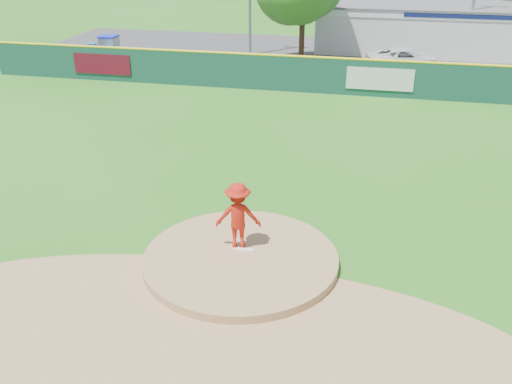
% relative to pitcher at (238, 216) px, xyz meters
% --- Properties ---
extents(ground, '(120.00, 120.00, 0.00)m').
position_rel_pitcher_xyz_m(ground, '(0.18, -0.48, -1.25)').
color(ground, '#286B19').
rests_on(ground, ground).
extents(pitchers_mound, '(5.50, 5.50, 0.50)m').
position_rel_pitcher_xyz_m(pitchers_mound, '(0.18, -0.48, -1.25)').
color(pitchers_mound, '#9E774C').
rests_on(pitchers_mound, ground).
extents(pitching_rubber, '(0.60, 0.15, 0.04)m').
position_rel_pitcher_xyz_m(pitching_rubber, '(0.18, -0.18, -0.98)').
color(pitching_rubber, white).
rests_on(pitching_rubber, pitchers_mound).
extents(infield_dirt_arc, '(15.40, 15.40, 0.01)m').
position_rel_pitcher_xyz_m(infield_dirt_arc, '(0.18, -3.48, -1.24)').
color(infield_dirt_arc, '#9E774C').
rests_on(infield_dirt_arc, ground).
extents(parking_lot, '(44.00, 16.00, 0.02)m').
position_rel_pitcher_xyz_m(parking_lot, '(0.18, 26.52, -1.24)').
color(parking_lot, '#38383A').
rests_on(parking_lot, ground).
extents(pitcher, '(1.41, 0.98, 1.99)m').
position_rel_pitcher_xyz_m(pitcher, '(0.00, 0.00, 0.00)').
color(pitcher, '#B31D0F').
rests_on(pitcher, pitchers_mound).
extents(van, '(5.41, 3.68, 1.38)m').
position_rel_pitcher_xyz_m(van, '(5.01, 24.27, -0.54)').
color(van, white).
rests_on(van, parking_lot).
extents(pool_building_grp, '(15.20, 8.20, 3.31)m').
position_rel_pitcher_xyz_m(pool_building_grp, '(6.18, 31.52, 0.42)').
color(pool_building_grp, silver).
rests_on(pool_building_grp, ground).
extents(fence_banners, '(19.92, 0.04, 1.20)m').
position_rel_pitcher_xyz_m(fence_banners, '(-4.64, 17.44, -0.25)').
color(fence_banners, '#580C1A').
rests_on(fence_banners, ground).
extents(playground_slide, '(1.12, 3.15, 1.74)m').
position_rel_pitcher_xyz_m(playground_slide, '(-14.71, 22.35, -0.36)').
color(playground_slide, '#191FD4').
rests_on(playground_slide, ground).
extents(outfield_fence, '(40.00, 0.14, 2.07)m').
position_rel_pitcher_xyz_m(outfield_fence, '(0.18, 17.52, -0.16)').
color(outfield_fence, '#133F34').
rests_on(outfield_fence, ground).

